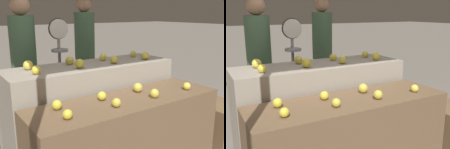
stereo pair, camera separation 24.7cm
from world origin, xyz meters
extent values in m
cylinder|color=#33513D|center=(1.23, 3.02, 1.32)|extent=(0.07, 0.07, 2.64)
cube|color=brown|center=(0.00, 0.00, 0.42)|extent=(1.76, 0.55, 0.84)
cube|color=gray|center=(0.00, 0.60, 0.52)|extent=(1.76, 0.55, 1.04)
sphere|color=gold|center=(-0.62, -0.10, 0.87)|extent=(0.07, 0.07, 0.07)
sphere|color=gold|center=(-0.20, -0.10, 0.88)|extent=(0.07, 0.07, 0.07)
sphere|color=gold|center=(0.20, -0.11, 0.88)|extent=(0.08, 0.08, 0.08)
sphere|color=yellow|center=(0.62, -0.11, 0.88)|extent=(0.07, 0.07, 0.07)
sphere|color=gold|center=(-0.60, 0.11, 0.88)|extent=(0.08, 0.08, 0.08)
sphere|color=gold|center=(-0.20, 0.10, 0.88)|extent=(0.08, 0.08, 0.08)
sphere|color=gold|center=(0.19, 0.10, 0.88)|extent=(0.09, 0.09, 0.09)
sphere|color=gold|center=(-0.62, 0.48, 1.08)|extent=(0.08, 0.08, 0.08)
sphere|color=gold|center=(-0.19, 0.50, 1.09)|extent=(0.09, 0.09, 0.09)
sphere|color=gold|center=(0.20, 0.50, 1.08)|extent=(0.08, 0.08, 0.08)
sphere|color=gold|center=(0.63, 0.49, 1.09)|extent=(0.08, 0.08, 0.08)
sphere|color=yellow|center=(-0.62, 0.71, 1.09)|extent=(0.09, 0.09, 0.09)
sphere|color=gold|center=(-0.20, 0.71, 1.09)|extent=(0.09, 0.09, 0.09)
sphere|color=yellow|center=(0.20, 0.70, 1.08)|extent=(0.08, 0.08, 0.08)
sphere|color=gold|center=(0.62, 0.70, 1.08)|extent=(0.07, 0.07, 0.07)
cylinder|color=#99999E|center=(-0.06, 1.27, 0.70)|extent=(0.04, 0.04, 1.39)
cylinder|color=black|center=(-0.06, 1.26, 1.37)|extent=(0.25, 0.01, 0.25)
cylinder|color=silver|center=(-0.06, 1.25, 1.37)|extent=(0.23, 0.02, 0.23)
cylinder|color=#99999E|center=(-0.06, 1.25, 1.18)|extent=(0.01, 0.01, 0.14)
cylinder|color=#99999E|center=(-0.06, 1.25, 1.11)|extent=(0.20, 0.20, 0.03)
cube|color=#2D2D38|center=(-0.41, 1.54, 0.41)|extent=(0.27, 0.22, 0.81)
cylinder|color=#476B4C|center=(-0.41, 1.54, 1.17)|extent=(0.41, 0.41, 0.71)
sphere|color=tan|center=(-0.41, 1.54, 1.64)|extent=(0.23, 0.23, 0.23)
cube|color=#2D2D38|center=(0.68, 1.96, 0.42)|extent=(0.27, 0.23, 0.83)
cylinder|color=#476B4C|center=(0.68, 1.96, 1.20)|extent=(0.42, 0.42, 0.72)
sphere|color=tan|center=(0.68, 1.96, 1.67)|extent=(0.24, 0.24, 0.24)
camera|label=1|loc=(-1.34, -1.66, 1.57)|focal=42.00mm
camera|label=2|loc=(-1.13, -1.80, 1.57)|focal=42.00mm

